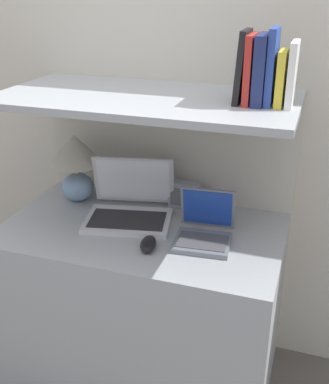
{
  "coord_description": "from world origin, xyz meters",
  "views": [
    {
      "loc": [
        0.64,
        -1.3,
        1.72
      ],
      "look_at": [
        0.1,
        0.33,
        0.96
      ],
      "focal_mm": 45.0,
      "sensor_mm": 36.0,
      "label": 1
    }
  ],
  "objects_px": {
    "laptop_small": "(204,231)",
    "book_yellow": "(282,78)",
    "book_black": "(242,67)",
    "laptop_large": "(130,207)",
    "table_lamp": "(75,159)",
    "book_white": "(293,74)",
    "book_red": "(250,69)",
    "book_navy": "(261,70)",
    "computer_mouse": "(148,244)",
    "book_blue": "(272,67)",
    "router_box": "(184,195)"
  },
  "relations": [
    {
      "from": "table_lamp",
      "to": "book_red",
      "type": "bearing_deg",
      "value": -7.2
    },
    {
      "from": "laptop_large",
      "to": "book_black",
      "type": "xyz_separation_m",
      "value": [
        0.44,
        -0.0,
        0.61
      ]
    },
    {
      "from": "laptop_large",
      "to": "book_yellow",
      "type": "xyz_separation_m",
      "value": [
        0.58,
        -0.0,
        0.58
      ]
    },
    {
      "from": "book_navy",
      "to": "book_black",
      "type": "bearing_deg",
      "value": 180.0
    },
    {
      "from": "computer_mouse",
      "to": "book_red",
      "type": "xyz_separation_m",
      "value": [
        0.31,
        0.22,
        0.63
      ]
    },
    {
      "from": "table_lamp",
      "to": "book_yellow",
      "type": "relative_size",
      "value": 1.68
    },
    {
      "from": "table_lamp",
      "to": "book_blue",
      "type": "height_order",
      "value": "book_blue"
    },
    {
      "from": "laptop_small",
      "to": "book_blue",
      "type": "height_order",
      "value": "book_blue"
    },
    {
      "from": "book_red",
      "to": "book_navy",
      "type": "bearing_deg",
      "value": 0.0
    },
    {
      "from": "book_red",
      "to": "book_black",
      "type": "relative_size",
      "value": 0.94
    },
    {
      "from": "laptop_large",
      "to": "book_red",
      "type": "bearing_deg",
      "value": -0.21
    },
    {
      "from": "router_box",
      "to": "book_navy",
      "type": "bearing_deg",
      "value": -28.86
    },
    {
      "from": "router_box",
      "to": "book_blue",
      "type": "bearing_deg",
      "value": -26.41
    },
    {
      "from": "router_box",
      "to": "book_navy",
      "type": "relative_size",
      "value": 0.57
    },
    {
      "from": "laptop_large",
      "to": "computer_mouse",
      "type": "xyz_separation_m",
      "value": [
        0.16,
        -0.22,
        -0.03
      ]
    },
    {
      "from": "laptop_small",
      "to": "book_navy",
      "type": "distance_m",
      "value": 0.64
    },
    {
      "from": "laptop_small",
      "to": "book_blue",
      "type": "xyz_separation_m",
      "value": [
        0.2,
        0.09,
        0.62
      ]
    },
    {
      "from": "laptop_small",
      "to": "router_box",
      "type": "distance_m",
      "value": 0.31
    },
    {
      "from": "book_black",
      "to": "computer_mouse",
      "type": "bearing_deg",
      "value": -142.08
    },
    {
      "from": "laptop_small",
      "to": "book_black",
      "type": "height_order",
      "value": "book_black"
    },
    {
      "from": "computer_mouse",
      "to": "book_yellow",
      "type": "bearing_deg",
      "value": 27.52
    },
    {
      "from": "book_red",
      "to": "book_black",
      "type": "xyz_separation_m",
      "value": [
        -0.03,
        0.0,
        0.01
      ]
    },
    {
      "from": "book_yellow",
      "to": "book_black",
      "type": "height_order",
      "value": "book_black"
    },
    {
      "from": "laptop_small",
      "to": "book_yellow",
      "type": "height_order",
      "value": "book_yellow"
    },
    {
      "from": "computer_mouse",
      "to": "laptop_small",
      "type": "bearing_deg",
      "value": 34.56
    },
    {
      "from": "laptop_large",
      "to": "book_yellow",
      "type": "relative_size",
      "value": 2.19
    },
    {
      "from": "table_lamp",
      "to": "book_navy",
      "type": "height_order",
      "value": "book_navy"
    },
    {
      "from": "router_box",
      "to": "book_navy",
      "type": "xyz_separation_m",
      "value": [
        0.32,
        -0.18,
        0.6
      ]
    },
    {
      "from": "book_white",
      "to": "book_navy",
      "type": "distance_m",
      "value": 0.11
    },
    {
      "from": "book_white",
      "to": "book_red",
      "type": "distance_m",
      "value": 0.14
    },
    {
      "from": "book_white",
      "to": "book_red",
      "type": "height_order",
      "value": "book_red"
    },
    {
      "from": "table_lamp",
      "to": "laptop_small",
      "type": "height_order",
      "value": "table_lamp"
    },
    {
      "from": "laptop_small",
      "to": "book_yellow",
      "type": "relative_size",
      "value": 1.3
    },
    {
      "from": "laptop_large",
      "to": "book_yellow",
      "type": "distance_m",
      "value": 0.82
    },
    {
      "from": "book_white",
      "to": "book_blue",
      "type": "xyz_separation_m",
      "value": [
        -0.07,
        -0.0,
        0.02
      ]
    },
    {
      "from": "router_box",
      "to": "book_white",
      "type": "relative_size",
      "value": 0.62
    },
    {
      "from": "book_red",
      "to": "table_lamp",
      "type": "bearing_deg",
      "value": 172.8
    },
    {
      "from": "book_blue",
      "to": "book_navy",
      "type": "distance_m",
      "value": 0.04
    },
    {
      "from": "book_white",
      "to": "book_blue",
      "type": "bearing_deg",
      "value": -180.0
    },
    {
      "from": "book_white",
      "to": "book_yellow",
      "type": "bearing_deg",
      "value": 180.0
    },
    {
      "from": "table_lamp",
      "to": "computer_mouse",
      "type": "height_order",
      "value": "table_lamp"
    },
    {
      "from": "computer_mouse",
      "to": "book_navy",
      "type": "distance_m",
      "value": 0.76
    },
    {
      "from": "laptop_large",
      "to": "book_red",
      "type": "distance_m",
      "value": 0.77
    },
    {
      "from": "table_lamp",
      "to": "book_blue",
      "type": "relative_size",
      "value": 1.22
    },
    {
      "from": "book_black",
      "to": "book_red",
      "type": "bearing_deg",
      "value": 0.0
    },
    {
      "from": "book_yellow",
      "to": "table_lamp",
      "type": "bearing_deg",
      "value": 173.69
    },
    {
      "from": "laptop_large",
      "to": "book_yellow",
      "type": "height_order",
      "value": "book_yellow"
    },
    {
      "from": "router_box",
      "to": "book_white",
      "type": "height_order",
      "value": "book_white"
    },
    {
      "from": "laptop_large",
      "to": "book_white",
      "type": "relative_size",
      "value": 1.88
    },
    {
      "from": "laptop_large",
      "to": "book_blue",
      "type": "height_order",
      "value": "book_blue"
    }
  ]
}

